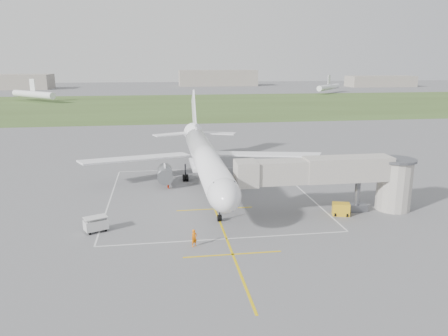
{
  "coord_description": "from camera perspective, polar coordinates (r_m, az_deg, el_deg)",
  "views": [
    {
      "loc": [
        -6.89,
        -63.85,
        18.87
      ],
      "look_at": [
        2.13,
        -4.0,
        4.0
      ],
      "focal_mm": 35.0,
      "sensor_mm": 36.0,
      "label": 1
    }
  ],
  "objects": [
    {
      "name": "ramp_worker_nose",
      "position": [
        46.14,
        -3.91,
        -9.11
      ],
      "size": [
        0.81,
        0.73,
        1.87
      ],
      "primitive_type": "imported",
      "rotation": [
        0.0,
        0.0,
        0.53
      ],
      "color": "orange",
      "rests_on": "ground"
    },
    {
      "name": "apron_markings",
      "position": [
        61.41,
        -1.72,
        -4.09
      ],
      "size": [
        28.2,
        60.0,
        0.01
      ],
      "color": "#DDB70D",
      "rests_on": "ground"
    },
    {
      "name": "ground",
      "position": [
        66.94,
        -2.32,
        -2.58
      ],
      "size": [
        700.0,
        700.0,
        0.0
      ],
      "primitive_type": "plane",
      "color": "#5F5F61",
      "rests_on": "ground"
    },
    {
      "name": "grass_strip",
      "position": [
        194.89,
        -6.57,
        8.16
      ],
      "size": [
        700.0,
        120.0,
        0.02
      ],
      "primitive_type": "cube",
      "color": "#3F5525",
      "rests_on": "ground"
    },
    {
      "name": "baggage_cart",
      "position": [
        51.89,
        -16.4,
        -7.05
      ],
      "size": [
        2.92,
        2.42,
        1.76
      ],
      "rotation": [
        0.0,
        0.0,
        0.42
      ],
      "color": "silver",
      "rests_on": "ground"
    },
    {
      "name": "airliner",
      "position": [
        66.56,
        -2.43,
        1.23
      ],
      "size": [
        38.93,
        46.75,
        13.52
      ],
      "color": "white",
      "rests_on": "ground"
    },
    {
      "name": "distant_aircraft",
      "position": [
        238.53,
        -3.31,
        10.11
      ],
      "size": [
        184.65,
        60.24,
        8.85
      ],
      "color": "white",
      "rests_on": "ground"
    },
    {
      "name": "distant_hangars",
      "position": [
        329.46,
        -10.38,
        11.2
      ],
      "size": [
        345.0,
        49.0,
        12.0
      ],
      "color": "gray",
      "rests_on": "ground"
    },
    {
      "name": "gpu_unit",
      "position": [
        56.91,
        15.03,
        -5.23
      ],
      "size": [
        2.4,
        1.97,
        1.57
      ],
      "rotation": [
        0.0,
        0.0,
        -0.29
      ],
      "color": "gold",
      "rests_on": "ground"
    },
    {
      "name": "jet_bridge",
      "position": [
        56.97,
        15.11,
        -1.04
      ],
      "size": [
        23.4,
        5.0,
        7.2
      ],
      "color": "#9A938B",
      "rests_on": "ground"
    },
    {
      "name": "ramp_worker_wing",
      "position": [
        66.96,
        -7.26,
        -1.96
      ],
      "size": [
        0.91,
        0.98,
        1.62
      ],
      "primitive_type": "imported",
      "rotation": [
        0.0,
        0.0,
        2.07
      ],
      "color": "#FF3608",
      "rests_on": "ground"
    }
  ]
}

